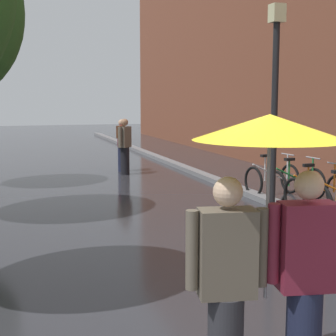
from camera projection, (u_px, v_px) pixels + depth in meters
kerb_strip at (204, 176)px, 14.44m from camera, size 0.30×36.00×0.12m
parked_bicycle_3 at (316, 192)px, 10.15m from camera, size 1.12×0.76×0.96m
parked_bicycle_4 at (296, 184)px, 11.13m from camera, size 1.15×0.82×0.96m
parked_bicycle_5 at (272, 179)px, 11.82m from camera, size 1.16×0.83×0.96m
couple_under_umbrella at (268, 218)px, 3.62m from camera, size 1.16×1.08×2.12m
street_lamp_post at (275, 94)px, 9.30m from camera, size 0.24×0.24×3.89m
pedestrian_walking_midground at (124, 145)px, 14.95m from camera, size 0.46×0.46×1.64m
pedestrian_walking_far at (122, 145)px, 15.60m from camera, size 0.35×0.56×1.59m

